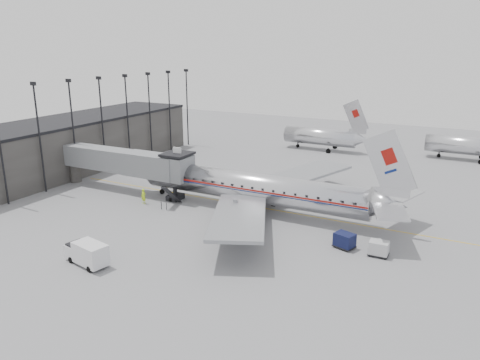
% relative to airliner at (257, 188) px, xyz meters
% --- Properties ---
extents(ground, '(160.00, 160.00, 0.00)m').
position_rel_airliner_xyz_m(ground, '(-2.20, -4.76, -2.95)').
color(ground, slate).
rests_on(ground, ground).
extents(terminal, '(12.00, 46.00, 8.00)m').
position_rel_airliner_xyz_m(terminal, '(-36.20, 5.24, 1.05)').
color(terminal, '#383532').
rests_on(terminal, ground).
extents(apron_line, '(60.00, 0.15, 0.01)m').
position_rel_airliner_xyz_m(apron_line, '(0.80, 1.24, -2.95)').
color(apron_line, gold).
rests_on(apron_line, ground).
extents(jet_bridge, '(21.00, 6.20, 7.10)m').
position_rel_airliner_xyz_m(jet_bridge, '(-18.86, -1.10, 1.23)').
color(jet_bridge, slate).
rests_on(jet_bridge, ground).
extents(floodlight_masts, '(0.90, 42.25, 15.25)m').
position_rel_airliner_xyz_m(floodlight_masts, '(-29.70, 8.24, 5.41)').
color(floodlight_masts, black).
rests_on(floodlight_masts, ground).
extents(distant_aircraft_near, '(16.39, 3.20, 10.26)m').
position_rel_airliner_xyz_m(distant_aircraft_near, '(-4.00, 37.24, -0.22)').
color(distant_aircraft_near, silver).
rests_on(distant_aircraft_near, ground).
extents(distant_aircraft_mid, '(16.39, 3.20, 10.26)m').
position_rel_airliner_xyz_m(distant_aircraft_mid, '(22.00, 41.24, -0.22)').
color(distant_aircraft_mid, silver).
rests_on(distant_aircraft_mid, ground).
extents(airliner, '(37.06, 34.38, 11.73)m').
position_rel_airliner_xyz_m(airliner, '(0.00, 0.00, 0.00)').
color(airliner, silver).
rests_on(airliner, ground).
extents(service_van, '(5.07, 2.74, 2.26)m').
position_rel_airliner_xyz_m(service_van, '(-7.77, -20.75, -1.76)').
color(service_van, silver).
rests_on(service_van, ground).
extents(baggage_cart_navy, '(2.40, 2.10, 1.59)m').
position_rel_airliner_xyz_m(baggage_cart_navy, '(12.77, -5.87, -2.11)').
color(baggage_cart_navy, '#0D1236').
rests_on(baggage_cart_navy, ground).
extents(baggage_cart_white, '(1.94, 1.49, 1.51)m').
position_rel_airliner_xyz_m(baggage_cart_white, '(16.26, -6.12, -2.15)').
color(baggage_cart_white, '#B8B8BA').
rests_on(baggage_cart_white, ground).
extents(ramp_worker, '(0.73, 0.49, 1.98)m').
position_rel_airliner_xyz_m(ramp_worker, '(-14.20, -4.41, -1.96)').
color(ramp_worker, '#C0EC1B').
rests_on(ramp_worker, ground).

